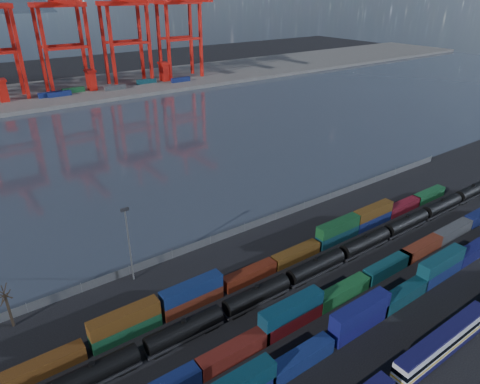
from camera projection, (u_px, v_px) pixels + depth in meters
ground at (328, 290)px, 85.23m from camera, size 700.00×700.00×0.00m
harbor_water at (124, 146)px, 161.95m from camera, size 700.00×700.00×0.00m
far_quay at (51, 93)px, 238.25m from camera, size 700.00×70.00×2.00m
passenger_train at (442, 344)px, 69.19m from camera, size 75.01×2.84×4.87m
container_row_south at (362, 318)px, 74.95m from camera, size 127.73×2.64×5.63m
container_row_mid at (363, 280)px, 85.50m from camera, size 142.06×2.65×5.64m
container_row_north at (254, 270)px, 87.84m from camera, size 141.55×2.52×5.36m
tanker_string at (341, 254)px, 92.65m from camera, size 122.93×3.10×4.43m
waterfront_fence at (245, 228)px, 105.25m from camera, size 160.12×0.12×2.20m
bare_tree at (8, 306)px, 74.37m from camera, size 2.28×2.37×8.72m
yard_light_mast at (129, 241)px, 84.38m from camera, size 1.60×0.40×16.60m
gantry_cranes at (24, 17)px, 212.00m from camera, size 200.72×49.38×66.87m
quay_containers at (36, 97)px, 220.84m from camera, size 172.58×10.99×2.60m
straddle_carriers at (49, 84)px, 226.67m from camera, size 140.00×7.00×11.10m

